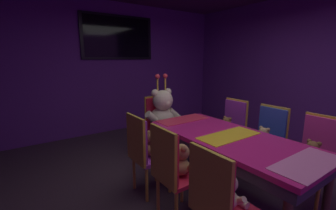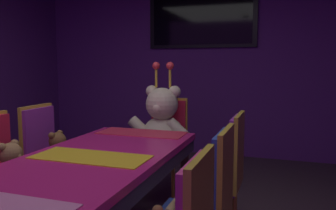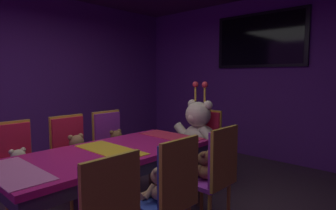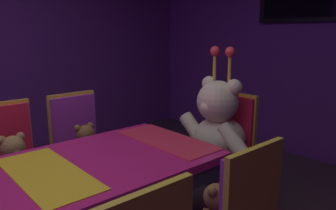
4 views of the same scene
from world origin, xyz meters
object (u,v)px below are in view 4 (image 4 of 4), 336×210
object	(u,v)px
chair_left_2	(78,140)
teddy_left_1	(14,161)
chair_left_1	(8,156)
throne_chair	(229,139)
king_teddy_bear	(216,125)
banquet_table	(48,189)
teddy_left_2	(86,145)

from	to	relation	value
chair_left_2	teddy_left_1	bearing A→B (deg)	-74.66
chair_left_1	teddy_left_1	xyz separation A→B (m)	(0.15, 0.00, 0.00)
teddy_left_1	chair_left_2	size ratio (longest dim) A/B	0.36
throne_chair	king_teddy_bear	world-z (taller)	king_teddy_bear
banquet_table	teddy_left_1	bearing A→B (deg)	177.68
chair_left_1	chair_left_2	world-z (taller)	same
teddy_left_1	chair_left_2	xyz separation A→B (m)	(-0.15, 0.55, -0.00)
throne_chair	king_teddy_bear	distance (m)	0.23
banquet_table	teddy_left_1	world-z (taller)	teddy_left_1
chair_left_1	chair_left_2	distance (m)	0.55
throne_chair	banquet_table	bearing A→B (deg)	-0.00
chair_left_2	teddy_left_2	world-z (taller)	chair_left_2
teddy_left_1	teddy_left_2	world-z (taller)	teddy_left_1
chair_left_1	king_teddy_bear	xyz separation A→B (m)	(0.82, 1.35, 0.15)
banquet_table	teddy_left_2	size ratio (longest dim) A/B	6.28
chair_left_2	teddy_left_2	distance (m)	0.15
king_teddy_bear	teddy_left_2	bearing A→B (deg)	-40.50
throne_chair	teddy_left_2	bearing A→B (deg)	-35.11
chair_left_1	chair_left_2	xyz separation A→B (m)	(-0.00, 0.55, 0.00)
chair_left_1	teddy_left_1	distance (m)	0.15
teddy_left_1	chair_left_2	world-z (taller)	chair_left_2
chair_left_2	king_teddy_bear	distance (m)	1.15
throne_chair	king_teddy_bear	size ratio (longest dim) A/B	1.08
banquet_table	chair_left_2	size ratio (longest dim) A/B	2.05
chair_left_2	teddy_left_2	xyz separation A→B (m)	(0.15, 0.00, -0.01)
teddy_left_2	throne_chair	size ratio (longest dim) A/B	0.33
chair_left_2	banquet_table	bearing A→B (deg)	-35.16
king_teddy_bear	banquet_table	bearing A→B (deg)	-0.00
chair_left_1	teddy_left_1	size ratio (longest dim) A/B	2.80
chair_left_2	throne_chair	bearing A→B (deg)	49.52
banquet_table	teddy_left_1	size ratio (longest dim) A/B	5.75
teddy_left_1	throne_chair	bearing A→B (deg)	66.12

